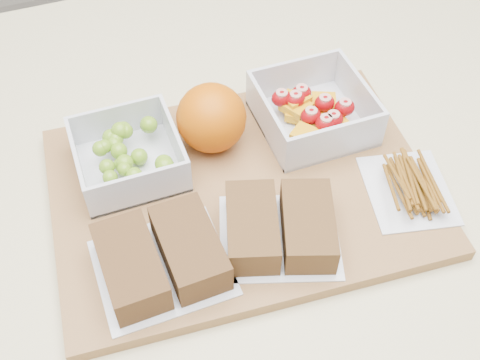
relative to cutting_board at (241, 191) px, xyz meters
The scene contains 8 objects.
counter 0.46m from the cutting_board, 55.10° to the left, with size 1.20×0.90×0.90m, color beige.
cutting_board is the anchor object (origin of this frame).
grape_container 0.13m from the cutting_board, 146.68° to the left, with size 0.12×0.12×0.05m.
fruit_container 0.13m from the cutting_board, 28.71° to the left, with size 0.13×0.13×0.05m.
orange 0.09m from the cutting_board, 96.62° to the left, with size 0.08×0.08×0.08m, color #C95804.
sandwich_bag_left 0.14m from the cutting_board, 147.03° to the right, with size 0.13×0.12×0.04m.
sandwich_bag_center 0.08m from the cutting_board, 80.49° to the right, with size 0.15×0.14×0.04m.
pretzel_bag 0.19m from the cutting_board, 22.21° to the right, with size 0.11×0.13×0.02m.
Camera 1 is at (-0.15, -0.41, 1.44)m, focal length 45.00 mm.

